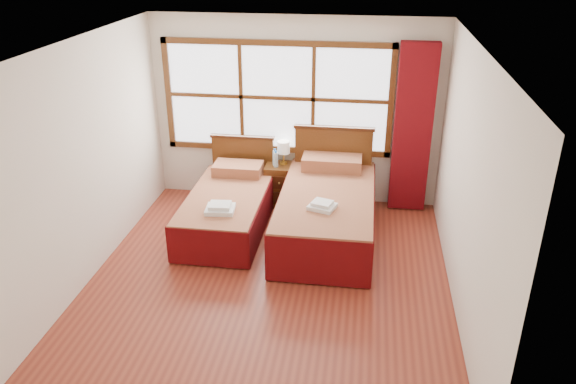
# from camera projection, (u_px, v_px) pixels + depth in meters

# --- Properties ---
(floor) EXTENTS (4.50, 4.50, 0.00)m
(floor) POSITION_uv_depth(u_px,v_px,m) (269.00, 281.00, 6.29)
(floor) COLOR brown
(floor) RESTS_ON ground
(ceiling) EXTENTS (4.50, 4.50, 0.00)m
(ceiling) POSITION_uv_depth(u_px,v_px,m) (265.00, 46.00, 5.20)
(ceiling) COLOR white
(ceiling) RESTS_ON wall_back
(wall_back) EXTENTS (4.00, 0.00, 4.00)m
(wall_back) POSITION_uv_depth(u_px,v_px,m) (295.00, 112.00, 7.76)
(wall_back) COLOR silver
(wall_back) RESTS_ON floor
(wall_left) EXTENTS (0.00, 4.50, 4.50)m
(wall_left) POSITION_uv_depth(u_px,v_px,m) (83.00, 164.00, 6.00)
(wall_left) COLOR silver
(wall_left) RESTS_ON floor
(wall_right) EXTENTS (0.00, 4.50, 4.50)m
(wall_right) POSITION_uv_depth(u_px,v_px,m) (468.00, 186.00, 5.48)
(wall_right) COLOR silver
(wall_right) RESTS_ON floor
(window) EXTENTS (3.16, 0.06, 1.56)m
(window) POSITION_uv_depth(u_px,v_px,m) (277.00, 98.00, 7.68)
(window) COLOR white
(window) RESTS_ON wall_back
(curtain) EXTENTS (0.50, 0.16, 2.30)m
(curtain) POSITION_uv_depth(u_px,v_px,m) (413.00, 129.00, 7.48)
(curtain) COLOR maroon
(curtain) RESTS_ON wall_back
(bed_left) EXTENTS (0.98, 2.00, 0.95)m
(bed_left) POSITION_uv_depth(u_px,v_px,m) (228.00, 207.00, 7.34)
(bed_left) COLOR #3C1C0C
(bed_left) RESTS_ON floor
(bed_right) EXTENTS (1.18, 2.28, 1.15)m
(bed_right) POSITION_uv_depth(u_px,v_px,m) (327.00, 209.00, 7.15)
(bed_right) COLOR #3C1C0C
(bed_right) RESTS_ON floor
(nightstand) EXTENTS (0.45, 0.44, 0.59)m
(nightstand) POSITION_uv_depth(u_px,v_px,m) (282.00, 185.00, 7.98)
(nightstand) COLOR #552F12
(nightstand) RESTS_ON floor
(towels_left) EXTENTS (0.36, 0.33, 0.10)m
(towels_left) POSITION_uv_depth(u_px,v_px,m) (220.00, 208.00, 6.73)
(towels_left) COLOR white
(towels_left) RESTS_ON bed_left
(towels_right) EXTENTS (0.36, 0.34, 0.09)m
(towels_right) POSITION_uv_depth(u_px,v_px,m) (322.00, 205.00, 6.57)
(towels_right) COLOR white
(towels_right) RESTS_ON bed_right
(lamp) EXTENTS (0.17, 0.17, 0.33)m
(lamp) POSITION_uv_depth(u_px,v_px,m) (284.00, 148.00, 7.81)
(lamp) COLOR gold
(lamp) RESTS_ON nightstand
(bottle_near) EXTENTS (0.06, 0.06, 0.24)m
(bottle_near) POSITION_uv_depth(u_px,v_px,m) (275.00, 158.00, 7.80)
(bottle_near) COLOR #A3C3D2
(bottle_near) RESTS_ON nightstand
(bottle_far) EXTENTS (0.06, 0.06, 0.24)m
(bottle_far) POSITION_uv_depth(u_px,v_px,m) (276.00, 159.00, 7.76)
(bottle_far) COLOR #A3C3D2
(bottle_far) RESTS_ON nightstand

